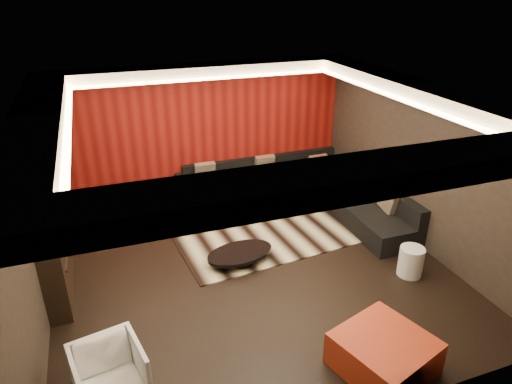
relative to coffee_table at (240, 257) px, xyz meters
name	(u,v)px	position (x,y,z in m)	size (l,w,h in m)	color
floor	(251,269)	(0.12, -0.21, -0.12)	(6.00, 6.00, 0.02)	black
ceiling	(250,96)	(0.12, -0.21, 2.70)	(6.00, 6.00, 0.02)	silver
wall_back	(203,132)	(0.12, 2.80, 1.29)	(6.00, 0.02, 2.80)	black
wall_left	(30,223)	(-2.89, -0.21, 1.29)	(0.02, 6.00, 2.80)	black
wall_right	(418,164)	(3.13, -0.21, 1.29)	(0.02, 6.00, 2.80)	black
red_feature_wall	(203,132)	(0.12, 2.76, 1.29)	(5.98, 0.05, 2.78)	#6B0C0A
soffit_back	(203,71)	(0.12, 2.49, 2.58)	(6.00, 0.60, 0.22)	silver
soffit_front	(353,178)	(0.12, -2.91, 2.58)	(6.00, 0.60, 0.22)	silver
soffit_left	(36,124)	(-2.58, -0.21, 2.58)	(0.60, 4.80, 0.22)	silver
soffit_right	(414,90)	(2.82, -0.21, 2.58)	(0.60, 4.80, 0.22)	silver
cove_back	(208,79)	(0.12, 2.15, 2.49)	(4.80, 0.08, 0.04)	#FFD899
cove_front	(333,173)	(0.12, -2.57, 2.49)	(4.80, 0.08, 0.04)	#FFD899
cove_left	(68,128)	(-2.24, -0.21, 2.49)	(0.08, 4.80, 0.04)	#FFD899
cove_right	(395,97)	(2.48, -0.21, 2.49)	(0.08, 4.80, 0.04)	#FFD899
tv_surround	(50,220)	(-2.73, 0.39, 0.99)	(0.30, 2.00, 2.20)	black
tv_screen	(58,197)	(-2.57, 0.39, 1.34)	(0.04, 1.30, 0.80)	black
tv_shelf	(67,242)	(-2.57, 0.39, 0.59)	(0.04, 1.60, 0.04)	black
rug	(273,218)	(1.08, 1.25, -0.10)	(4.00, 3.00, 0.02)	beige
coffee_table	(240,257)	(0.00, 0.00, 0.00)	(1.13, 1.13, 0.19)	black
drum_stool	(246,208)	(0.60, 1.45, 0.10)	(0.33, 0.33, 0.38)	black
striped_pouf	(173,200)	(-0.67, 2.29, 0.09)	(0.67, 0.67, 0.37)	#B4AE8B
white_side_table	(411,261)	(2.42, -1.22, 0.12)	(0.38, 0.38, 0.48)	silver
orange_ottoman	(384,353)	(0.91, -2.71, 0.11)	(1.00, 1.00, 0.44)	maroon
armchair	(110,375)	(-2.16, -2.06, 0.22)	(0.72, 0.74, 0.68)	white
sectional_sofa	(301,192)	(1.85, 1.65, 0.15)	(3.65, 3.50, 0.75)	black
throw_pillows	(304,175)	(1.93, 1.70, 0.51)	(3.11, 2.76, 0.50)	tan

